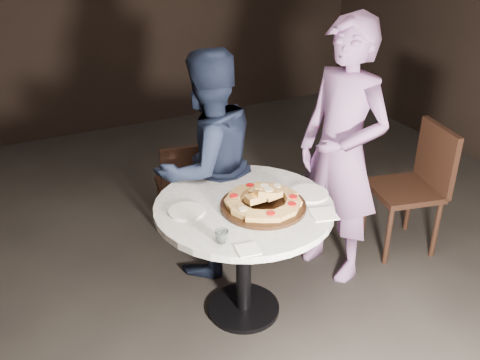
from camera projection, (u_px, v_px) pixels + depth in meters
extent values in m
plane|color=black|center=(260.00, 318.00, 3.26)|extent=(7.00, 7.00, 0.00)
cylinder|color=black|center=(244.00, 307.00, 3.33)|extent=(0.45, 0.45, 0.03)
cylinder|color=black|center=(244.00, 260.00, 3.16)|extent=(0.09, 0.09, 0.70)
cylinder|color=silver|center=(244.00, 207.00, 3.00)|extent=(1.01, 1.01, 0.04)
cylinder|color=black|center=(263.00, 206.00, 2.95)|extent=(0.60, 0.60, 0.02)
cube|color=tan|center=(293.00, 200.00, 2.95)|extent=(0.10, 0.12, 0.05)
cylinder|color=red|center=(293.00, 197.00, 2.94)|extent=(0.06, 0.06, 0.01)
cube|color=tan|center=(287.00, 194.00, 3.02)|extent=(0.10, 0.12, 0.05)
cube|color=tan|center=(277.00, 189.00, 3.07)|extent=(0.12, 0.13, 0.05)
cylinder|color=beige|center=(277.00, 186.00, 3.06)|extent=(0.06, 0.06, 0.01)
cube|color=tan|center=(263.00, 187.00, 3.08)|extent=(0.13, 0.12, 0.05)
cube|color=tan|center=(250.00, 188.00, 3.07)|extent=(0.11, 0.09, 0.05)
cylinder|color=red|center=(250.00, 185.00, 3.06)|extent=(0.05, 0.05, 0.01)
cube|color=tan|center=(239.00, 193.00, 3.03)|extent=(0.13, 0.12, 0.05)
cube|color=tan|center=(234.00, 199.00, 2.96)|extent=(0.13, 0.13, 0.05)
cylinder|color=red|center=(234.00, 196.00, 2.95)|extent=(0.07, 0.07, 0.01)
cube|color=tan|center=(235.00, 206.00, 2.89)|extent=(0.08, 0.10, 0.05)
cube|color=tan|center=(243.00, 212.00, 2.83)|extent=(0.11, 0.12, 0.05)
cylinder|color=beige|center=(243.00, 209.00, 2.82)|extent=(0.06, 0.06, 0.01)
cube|color=tan|center=(256.00, 216.00, 2.80)|extent=(0.13, 0.12, 0.05)
cube|color=tan|center=(271.00, 217.00, 2.80)|extent=(0.12, 0.11, 0.05)
cylinder|color=red|center=(271.00, 213.00, 2.79)|extent=(0.06, 0.06, 0.01)
cube|color=tan|center=(284.00, 213.00, 2.83)|extent=(0.12, 0.10, 0.05)
cube|color=tan|center=(292.00, 207.00, 2.88)|extent=(0.13, 0.13, 0.05)
cylinder|color=red|center=(292.00, 204.00, 2.87)|extent=(0.07, 0.07, 0.01)
cube|color=tan|center=(272.00, 194.00, 2.95)|extent=(0.11, 0.09, 0.04)
cylinder|color=#2D6B1E|center=(272.00, 191.00, 2.94)|extent=(0.05, 0.05, 0.01)
cube|color=tan|center=(259.00, 192.00, 2.97)|extent=(0.12, 0.11, 0.04)
cylinder|color=beige|center=(259.00, 189.00, 2.96)|extent=(0.06, 0.06, 0.01)
cube|color=tan|center=(255.00, 198.00, 2.90)|extent=(0.10, 0.08, 0.04)
cylinder|color=orange|center=(255.00, 195.00, 2.89)|extent=(0.05, 0.05, 0.01)
cube|color=tan|center=(264.00, 189.00, 2.92)|extent=(0.13, 0.12, 0.04)
cylinder|color=beige|center=(264.00, 186.00, 2.91)|extent=(0.06, 0.06, 0.01)
cube|color=tan|center=(268.00, 193.00, 2.89)|extent=(0.13, 0.12, 0.04)
cylinder|color=beige|center=(268.00, 190.00, 2.88)|extent=(0.06, 0.06, 0.01)
cylinder|color=white|center=(186.00, 211.00, 2.91)|extent=(0.23, 0.23, 0.01)
cylinder|color=white|center=(309.00, 193.00, 3.09)|extent=(0.24, 0.24, 0.01)
imported|color=silver|center=(222.00, 237.00, 2.64)|extent=(0.09, 0.09, 0.07)
cube|color=white|center=(248.00, 250.00, 2.59)|extent=(0.12, 0.12, 0.01)
cube|color=white|center=(324.00, 214.00, 2.89)|extent=(0.17, 0.17, 0.01)
cube|color=black|center=(182.00, 185.00, 3.99)|extent=(0.41, 0.41, 0.03)
cube|color=black|center=(186.00, 172.00, 3.75)|extent=(0.36, 0.09, 0.38)
cylinder|color=black|center=(198.00, 195.00, 4.25)|extent=(0.03, 0.03, 0.38)
cylinder|color=black|center=(160.00, 201.00, 4.17)|extent=(0.03, 0.03, 0.38)
cylinder|color=black|center=(208.00, 214.00, 3.99)|extent=(0.03, 0.03, 0.38)
cylinder|color=black|center=(168.00, 220.00, 3.91)|extent=(0.03, 0.03, 0.38)
cube|color=black|center=(404.00, 190.00, 3.76)|extent=(0.51, 0.51, 0.04)
cube|color=black|center=(437.00, 158.00, 3.70)|extent=(0.13, 0.43, 0.46)
cylinder|color=black|center=(365.00, 209.00, 3.98)|extent=(0.04, 0.04, 0.46)
cylinder|color=black|center=(388.00, 235.00, 3.66)|extent=(0.04, 0.04, 0.46)
cylinder|color=black|center=(409.00, 203.00, 4.06)|extent=(0.04, 0.04, 0.46)
cylinder|color=black|center=(436.00, 228.00, 3.74)|extent=(0.04, 0.04, 0.46)
imported|color=#141C32|center=(207.00, 166.00, 3.42)|extent=(0.85, 0.73, 1.52)
imported|color=#866198|center=(342.00, 154.00, 3.35)|extent=(0.56, 0.71, 1.72)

